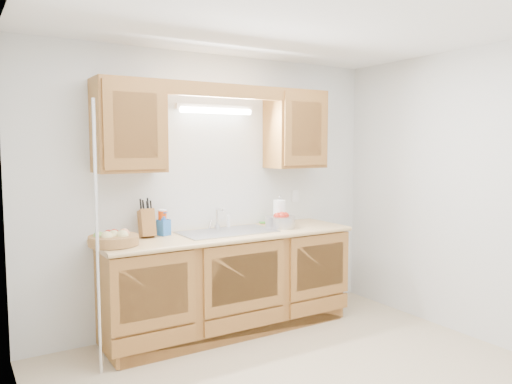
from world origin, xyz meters
TOP-DOWN VIEW (x-y plane):
  - room at (0.00, 0.00)m, footprint 3.52×3.50m
  - base_cabinets at (0.00, 1.20)m, footprint 2.20×0.60m
  - countertop at (0.00, 1.19)m, footprint 2.30×0.63m
  - upper_cabinet_left at (-0.83, 1.33)m, footprint 0.55×0.33m
  - upper_cabinet_right at (0.83, 1.33)m, footprint 0.55×0.33m
  - valance at (0.00, 1.19)m, footprint 2.20×0.05m
  - fluorescent_fixture at (0.00, 1.42)m, footprint 0.76×0.08m
  - sink at (0.00, 1.21)m, footprint 0.84×0.46m
  - wire_shelf_pole at (-1.20, 0.94)m, footprint 0.03×0.03m
  - outlet_plate at (0.95, 1.49)m, footprint 0.08×0.01m
  - fruit_basket at (-1.03, 1.14)m, footprint 0.45×0.45m
  - knife_block at (-0.69, 1.36)m, footprint 0.13×0.20m
  - orange_canister at (-0.54, 1.38)m, footprint 0.09×0.09m
  - soap_bottle at (-0.54, 1.35)m, footprint 0.12×0.12m
  - sponge at (0.54, 1.44)m, footprint 0.11×0.08m
  - paper_towel at (0.60, 1.27)m, footprint 0.15×0.15m
  - apple_bowl at (0.54, 1.16)m, footprint 0.35×0.35m

SIDE VIEW (x-z plane):
  - base_cabinets at x=0.00m, z-range 0.01..0.87m
  - sink at x=0.00m, z-range 0.65..1.01m
  - countertop at x=0.00m, z-range 0.86..0.90m
  - sponge at x=0.54m, z-range 0.90..0.92m
  - fruit_basket at x=-1.03m, z-range 0.89..1.01m
  - apple_bowl at x=0.54m, z-range 0.89..1.04m
  - wire_shelf_pole at x=-1.20m, z-range 0.00..2.00m
  - soap_bottle at x=-0.54m, z-range 0.90..1.10m
  - orange_canister at x=-0.54m, z-range 0.90..1.12m
  - paper_towel at x=0.60m, z-range 0.87..1.17m
  - knife_block at x=-0.69m, z-range 0.85..1.19m
  - outlet_plate at x=0.95m, z-range 1.09..1.21m
  - room at x=0.00m, z-range 0.00..2.50m
  - upper_cabinet_left at x=-0.83m, z-range 1.45..2.20m
  - upper_cabinet_right at x=0.83m, z-range 1.45..2.20m
  - fluorescent_fixture at x=0.00m, z-range 1.96..2.04m
  - valance at x=0.00m, z-range 2.08..2.20m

